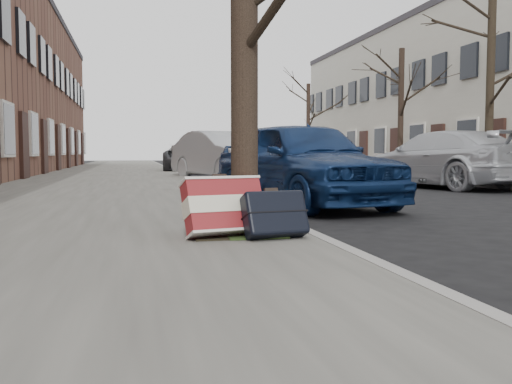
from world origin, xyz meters
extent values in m
plane|color=black|center=(0.00, 0.00, 0.00)|extent=(120.00, 120.00, 0.00)
cube|color=slate|center=(-3.70, 15.00, 0.06)|extent=(5.00, 70.00, 0.12)
cube|color=slate|center=(7.80, 15.00, 0.06)|extent=(4.00, 70.00, 0.12)
cube|color=black|center=(-2.00, 1.20, 0.13)|extent=(0.85, 0.85, 0.02)
cube|color=maroon|center=(-2.15, 0.97, 0.40)|extent=(0.80, 0.55, 0.56)
cube|color=black|center=(-1.71, 0.80, 0.35)|extent=(0.63, 0.43, 0.46)
imported|color=#0F2450|center=(-0.19, 4.97, 0.73)|extent=(2.58, 4.56, 1.46)
imported|color=#AAADB1|center=(-0.13, 13.78, 0.79)|extent=(3.13, 5.08, 1.58)
imported|color=#313236|center=(-0.34, 21.41, 0.74)|extent=(3.02, 5.54, 1.47)
imported|color=#B6B8BE|center=(4.73, 9.07, 0.72)|extent=(3.26, 5.30, 1.44)
imported|color=maroon|center=(4.82, 21.28, 0.76)|extent=(2.61, 4.75, 1.53)
cylinder|color=black|center=(7.20, 10.69, 2.82)|extent=(0.23, 0.23, 5.40)
cylinder|color=black|center=(7.20, 16.33, 2.51)|extent=(0.22, 0.22, 4.77)
cylinder|color=black|center=(7.20, 28.28, 2.53)|extent=(0.23, 0.23, 4.82)
camera|label=1|loc=(-2.95, -4.19, 0.90)|focal=40.00mm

